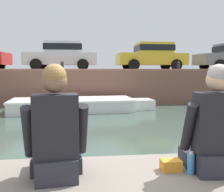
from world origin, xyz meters
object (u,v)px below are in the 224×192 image
car_centre_yellow (152,55)px  bottle_drink (191,164)px  boat_moored_central_white (79,105)px  person_seated_right (214,131)px  mooring_bollard_mid (62,65)px  mooring_bollard_east (178,66)px  car_left_inner_white (62,55)px  person_seated_left (56,135)px

car_centre_yellow → bottle_drink: bearing=-103.4°
boat_moored_central_white → person_seated_right: 8.43m
mooring_bollard_mid → person_seated_right: 10.29m
boat_moored_central_white → mooring_bollard_east: mooring_bollard_east is taller
boat_moored_central_white → person_seated_right: bearing=-80.2°
mooring_bollard_mid → mooring_bollard_east: 5.70m
boat_moored_central_white → mooring_bollard_mid: (-0.79, 1.76, 1.65)m
car_left_inner_white → mooring_bollard_mid: (0.17, -1.92, -0.60)m
mooring_bollard_mid → person_seated_right: (2.21, -10.02, -0.75)m
car_left_inner_white → mooring_bollard_mid: bearing=-84.9°
boat_moored_central_white → car_centre_yellow: bearing=42.2°
car_centre_yellow → mooring_bollard_east: (0.84, -1.92, -0.60)m
boat_moored_central_white → car_centre_yellow: 5.93m
mooring_bollard_east → bottle_drink: size_ratio=2.18×
mooring_bollard_east → person_seated_left: mooring_bollard_east is taller
mooring_bollard_east → person_seated_right: mooring_bollard_east is taller
car_left_inner_white → person_seated_left: size_ratio=3.99×
person_seated_right → bottle_drink: bearing=-172.7°
boat_moored_central_white → car_left_inner_white: (-0.96, 3.68, 2.25)m
mooring_bollard_east → car_left_inner_white: bearing=161.9°
boat_moored_central_white → car_left_inner_white: car_left_inner_white is taller
mooring_bollard_mid → car_centre_yellow: bearing=21.6°
boat_moored_central_white → mooring_bollard_east: (4.91, 1.76, 1.65)m
car_left_inner_white → person_seated_left: (1.01, -11.92, -1.35)m
car_centre_yellow → person_seated_right: (-2.64, -11.94, -1.35)m
boat_moored_central_white → person_seated_right: (1.42, -8.26, 0.90)m
mooring_bollard_east → bottle_drink: bearing=-110.2°
boat_moored_central_white → mooring_bollard_east: bearing=19.7°
car_centre_yellow → bottle_drink: (-2.86, -11.97, -1.63)m
bottle_drink → person_seated_left: bearing=177.9°
boat_moored_central_white → car_left_inner_white: size_ratio=1.55×
mooring_bollard_mid → car_left_inner_white: bearing=95.1°
boat_moored_central_white → car_centre_yellow: size_ratio=1.54×
car_left_inner_white → mooring_bollard_east: (5.87, -1.92, -0.60)m
person_seated_right → mooring_bollard_east: bearing=70.8°
person_seated_left → car_left_inner_white: bearing=94.8°
car_left_inner_white → mooring_bollard_east: size_ratio=8.66×
bottle_drink → boat_moored_central_white: bearing=98.3°
boat_moored_central_white → mooring_bollard_mid: bearing=114.3°
car_centre_yellow → mooring_bollard_mid: 5.26m
mooring_bollard_east → bottle_drink: mooring_bollard_east is taller
mooring_bollard_mid → person_seated_right: bearing=-77.5°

